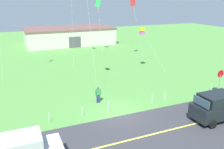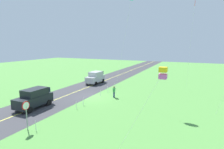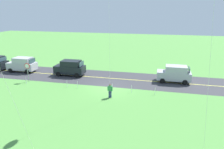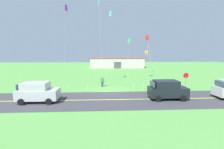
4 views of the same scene
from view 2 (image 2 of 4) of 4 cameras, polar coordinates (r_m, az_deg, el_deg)
The scene contains 14 objects.
ground_plane at distance 25.97m, azimuth -5.69°, elevation -7.11°, with size 120.00×120.00×0.10m, color #549342.
asphalt_road at distance 28.14m, azimuth -12.76°, elevation -5.90°, with size 120.00×7.00×0.00m, color #38383D.
road_centre_stripe at distance 28.14m, azimuth -12.76°, elevation -5.89°, with size 120.00×0.16×0.00m, color #E5E04C.
car_suv_foreground at distance 23.12m, azimuth -23.44°, elevation -6.84°, with size 4.40×2.12×2.24m.
car_parked_west_near at distance 34.60m, azimuth -5.28°, elevation -0.90°, with size 4.40×2.12×2.24m.
stop_sign at distance 17.33m, azimuth -25.51°, elevation -10.06°, with size 0.76×0.08×2.56m.
person_adult_near at distance 25.27m, azimuth 0.64°, elevation -5.38°, with size 0.58×0.22×1.60m.
kite_blue_mid at distance 13.50m, azimuth 15.81°, elevation 0.42°, with size 2.73×2.71×5.72m.
fence_post_0 at distance 30.45m, azimuth 0.93°, elevation -3.63°, with size 0.05×0.05×0.90m, color silver.
fence_post_1 at distance 28.07m, azimuth -1.33°, elevation -4.76°, with size 0.05×0.05×0.90m, color silver.
fence_post_2 at distance 26.06m, azimuth -3.62°, elevation -5.89°, with size 0.05×0.05×0.90m, color silver.
fence_post_3 at distance 22.42m, azimuth -9.11°, elevation -8.53°, with size 0.05×0.05×0.90m, color silver.
fence_post_4 at distance 21.34m, azimuth -11.24°, elevation -9.53°, with size 0.05×0.05×0.90m, color silver.
fence_post_5 at distance 17.34m, azimuth -22.98°, elevation -14.66°, with size 0.05×0.05×0.90m, color silver.
Camera 2 is at (21.39, 12.77, 7.29)m, focal length 28.91 mm.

